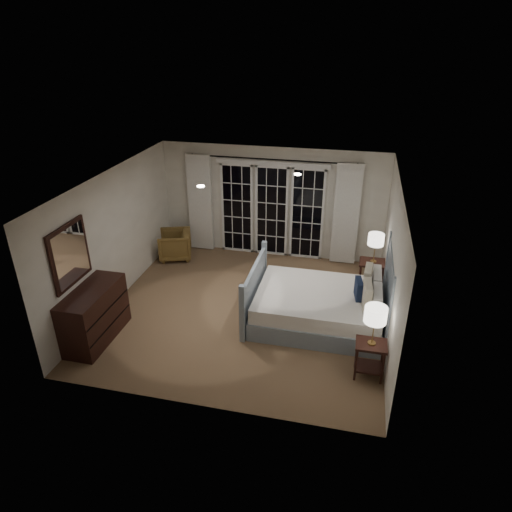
% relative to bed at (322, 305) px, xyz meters
% --- Properties ---
extents(floor, '(5.00, 5.00, 0.00)m').
position_rel_bed_xyz_m(floor, '(-1.41, 0.07, -0.35)').
color(floor, brown).
rests_on(floor, ground).
extents(ceiling, '(5.00, 5.00, 0.00)m').
position_rel_bed_xyz_m(ceiling, '(-1.41, 0.07, 2.15)').
color(ceiling, white).
rests_on(ceiling, wall_back).
extents(wall_left, '(0.02, 5.00, 2.50)m').
position_rel_bed_xyz_m(wall_left, '(-3.91, 0.07, 0.90)').
color(wall_left, white).
rests_on(wall_left, floor).
extents(wall_right, '(0.02, 5.00, 2.50)m').
position_rel_bed_xyz_m(wall_right, '(1.09, 0.07, 0.90)').
color(wall_right, white).
rests_on(wall_right, floor).
extents(wall_back, '(5.00, 0.02, 2.50)m').
position_rel_bed_xyz_m(wall_back, '(-1.41, 2.57, 0.90)').
color(wall_back, white).
rests_on(wall_back, floor).
extents(wall_front, '(5.00, 0.02, 2.50)m').
position_rel_bed_xyz_m(wall_front, '(-1.41, -2.43, 0.90)').
color(wall_front, white).
rests_on(wall_front, floor).
extents(french_doors, '(2.50, 0.04, 2.20)m').
position_rel_bed_xyz_m(french_doors, '(-1.41, 2.53, 0.74)').
color(french_doors, black).
rests_on(french_doors, wall_back).
extents(curtain_rod, '(3.50, 0.03, 0.03)m').
position_rel_bed_xyz_m(curtain_rod, '(-1.41, 2.47, 1.90)').
color(curtain_rod, black).
rests_on(curtain_rod, wall_back).
extents(curtain_left, '(0.55, 0.10, 2.25)m').
position_rel_bed_xyz_m(curtain_left, '(-3.06, 2.45, 0.80)').
color(curtain_left, silver).
rests_on(curtain_left, curtain_rod).
extents(curtain_right, '(0.55, 0.10, 2.25)m').
position_rel_bed_xyz_m(curtain_right, '(0.24, 2.45, 0.80)').
color(curtain_right, silver).
rests_on(curtain_right, curtain_rod).
extents(downlight_a, '(0.12, 0.12, 0.01)m').
position_rel_bed_xyz_m(downlight_a, '(-0.61, 0.67, 2.14)').
color(downlight_a, white).
rests_on(downlight_a, ceiling).
extents(downlight_b, '(0.12, 0.12, 0.01)m').
position_rel_bed_xyz_m(downlight_b, '(-2.01, -0.33, 2.14)').
color(downlight_b, white).
rests_on(downlight_b, ceiling).
extents(bed, '(2.38, 1.72, 1.40)m').
position_rel_bed_xyz_m(bed, '(0.00, 0.00, 0.00)').
color(bed, gray).
rests_on(bed, floor).
extents(nightstand_left, '(0.46, 0.36, 0.59)m').
position_rel_bed_xyz_m(nightstand_left, '(0.84, -1.27, 0.04)').
color(nightstand_left, '#331611').
rests_on(nightstand_left, floor).
extents(nightstand_right, '(0.52, 0.42, 0.68)m').
position_rel_bed_xyz_m(nightstand_right, '(0.85, 1.26, 0.10)').
color(nightstand_right, '#331611').
rests_on(nightstand_right, floor).
extents(lamp_left, '(0.32, 0.32, 0.63)m').
position_rel_bed_xyz_m(lamp_left, '(0.84, -1.27, 0.75)').
color(lamp_left, '#A98343').
rests_on(lamp_left, nightstand_left).
extents(lamp_right, '(0.30, 0.30, 0.59)m').
position_rel_bed_xyz_m(lamp_right, '(0.85, 1.26, 0.80)').
color(lamp_right, '#A98343').
rests_on(lamp_right, nightstand_right).
extents(armchair, '(0.90, 0.89, 0.65)m').
position_rel_bed_xyz_m(armchair, '(-3.51, 1.84, -0.02)').
color(armchair, brown).
rests_on(armchair, floor).
extents(dresser, '(0.56, 1.33, 0.94)m').
position_rel_bed_xyz_m(dresser, '(-3.64, -1.33, 0.12)').
color(dresser, '#331611').
rests_on(dresser, floor).
extents(mirror, '(0.05, 0.85, 1.00)m').
position_rel_bed_xyz_m(mirror, '(-3.88, -1.33, 1.20)').
color(mirror, '#331611').
rests_on(mirror, wall_left).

